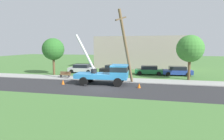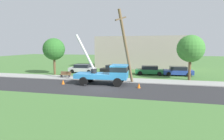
# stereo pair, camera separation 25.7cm
# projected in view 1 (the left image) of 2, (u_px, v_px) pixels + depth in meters

# --- Properties ---
(ground_plane) EXTENTS (120.00, 120.00, 0.00)m
(ground_plane) POSITION_uv_depth(u_px,v_px,m) (121.00, 73.00, 32.91)
(ground_plane) COLOR #477538
(road_asphalt) EXTENTS (80.00, 7.25, 0.01)m
(road_asphalt) POSITION_uv_depth(u_px,v_px,m) (101.00, 88.00, 21.32)
(road_asphalt) COLOR #2B2B2D
(road_asphalt) RESTS_ON ground
(sidewalk_strip) EXTENTS (80.00, 3.07, 0.10)m
(sidewalk_strip) POSITION_uv_depth(u_px,v_px,m) (111.00, 79.00, 26.29)
(sidewalk_strip) COLOR #9E9E99
(sidewalk_strip) RESTS_ON ground
(utility_truck) EXTENTS (6.90, 3.21, 5.98)m
(utility_truck) POSITION_uv_depth(u_px,v_px,m) (109.00, 73.00, 23.08)
(utility_truck) COLOR #2D84C6
(utility_truck) RESTS_ON ground
(leaning_utility_pole) EXTENTS (1.86, 2.96, 8.72)m
(leaning_utility_pole) POSITION_uv_depth(u_px,v_px,m) (126.00, 47.00, 22.97)
(leaning_utility_pole) COLOR brown
(leaning_utility_pole) RESTS_ON ground
(traffic_cone_ahead) EXTENTS (0.36, 0.36, 0.56)m
(traffic_cone_ahead) POSITION_uv_depth(u_px,v_px,m) (139.00, 85.00, 21.24)
(traffic_cone_ahead) COLOR orange
(traffic_cone_ahead) RESTS_ON ground
(traffic_cone_behind) EXTENTS (0.36, 0.36, 0.56)m
(traffic_cone_behind) POSITION_uv_depth(u_px,v_px,m) (63.00, 82.00, 23.26)
(traffic_cone_behind) COLOR orange
(traffic_cone_behind) RESTS_ON ground
(parked_sedan_silver) EXTENTS (4.48, 2.15, 1.42)m
(parked_sedan_silver) POSITION_uv_depth(u_px,v_px,m) (82.00, 69.00, 33.01)
(parked_sedan_silver) COLOR #B7B7BF
(parked_sedan_silver) RESTS_ON ground
(parked_sedan_black) EXTENTS (4.54, 2.26, 1.42)m
(parked_sedan_black) POSITION_uv_depth(u_px,v_px,m) (114.00, 69.00, 32.08)
(parked_sedan_black) COLOR black
(parked_sedan_black) RESTS_ON ground
(parked_sedan_green) EXTENTS (4.50, 2.19, 1.42)m
(parked_sedan_green) POSITION_uv_depth(u_px,v_px,m) (149.00, 70.00, 30.86)
(parked_sedan_green) COLOR #1E6638
(parked_sedan_green) RESTS_ON ground
(parked_sedan_blue) EXTENTS (4.51, 2.22, 1.42)m
(parked_sedan_blue) POSITION_uv_depth(u_px,v_px,m) (177.00, 71.00, 30.00)
(parked_sedan_blue) COLOR #263F99
(parked_sedan_blue) RESTS_ON ground
(park_bench) EXTENTS (1.60, 0.45, 0.90)m
(park_bench) POSITION_uv_depth(u_px,v_px,m) (65.00, 75.00, 27.83)
(park_bench) COLOR brown
(park_bench) RESTS_ON ground
(roadside_tree_near) EXTENTS (3.43, 3.43, 5.74)m
(roadside_tree_near) POSITION_uv_depth(u_px,v_px,m) (53.00, 49.00, 30.67)
(roadside_tree_near) COLOR brown
(roadside_tree_near) RESTS_ON ground
(roadside_tree_far) EXTENTS (3.58, 3.58, 5.98)m
(roadside_tree_far) POSITION_uv_depth(u_px,v_px,m) (190.00, 49.00, 25.81)
(roadside_tree_far) COLOR brown
(roadside_tree_far) RESTS_ON ground
(lowrise_building_backdrop) EXTENTS (18.00, 6.00, 6.40)m
(lowrise_building_backdrop) POSITION_uv_depth(u_px,v_px,m) (140.00, 52.00, 40.06)
(lowrise_building_backdrop) COLOR #A5998C
(lowrise_building_backdrop) RESTS_ON ground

